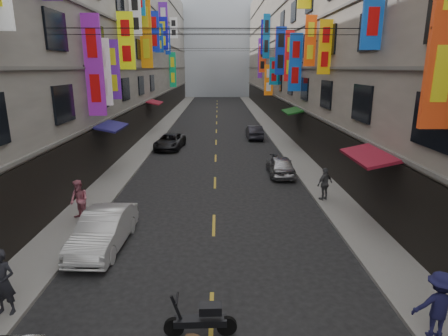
{
  "coord_description": "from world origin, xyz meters",
  "views": [
    {
      "loc": [
        0.21,
        3.39,
        6.43
      ],
      "look_at": [
        0.34,
        12.1,
        4.08
      ],
      "focal_mm": 30.0,
      "sensor_mm": 36.0,
      "label": 1
    }
  ],
  "objects_px": {
    "scooter_far_right": "(275,162)",
    "car_left_far": "(170,141)",
    "pedestrian_lnear": "(3,282)",
    "pedestrian_rfar": "(325,184)",
    "car_right_far": "(254,132)",
    "pedestrian_rnear": "(438,305)",
    "pedestrian_lfar": "(79,200)",
    "scooter_crossing": "(202,320)",
    "car_left_mid": "(104,230)",
    "car_right_mid": "(280,165)"
  },
  "relations": [
    {
      "from": "scooter_far_right",
      "to": "pedestrian_rnear",
      "type": "height_order",
      "value": "pedestrian_rnear"
    },
    {
      "from": "pedestrian_rfar",
      "to": "car_left_far",
      "type": "bearing_deg",
      "value": -85.67
    },
    {
      "from": "pedestrian_rfar",
      "to": "scooter_crossing",
      "type": "bearing_deg",
      "value": 27.68
    },
    {
      "from": "pedestrian_lfar",
      "to": "car_right_far",
      "type": "bearing_deg",
      "value": 99.6
    },
    {
      "from": "pedestrian_lnear",
      "to": "pedestrian_lfar",
      "type": "xyz_separation_m",
      "value": [
        -0.27,
        6.31,
        -0.03
      ]
    },
    {
      "from": "scooter_crossing",
      "to": "pedestrian_lfar",
      "type": "height_order",
      "value": "pedestrian_lfar"
    },
    {
      "from": "scooter_far_right",
      "to": "car_left_far",
      "type": "xyz_separation_m",
      "value": [
        -7.63,
        6.28,
        0.16
      ]
    },
    {
      "from": "scooter_far_right",
      "to": "pedestrian_rfar",
      "type": "distance_m",
      "value": 6.54
    },
    {
      "from": "car_right_mid",
      "to": "pedestrian_rnear",
      "type": "bearing_deg",
      "value": 96.46
    },
    {
      "from": "scooter_crossing",
      "to": "car_left_mid",
      "type": "distance_m",
      "value": 6.08
    },
    {
      "from": "pedestrian_lfar",
      "to": "pedestrian_rfar",
      "type": "xyz_separation_m",
      "value": [
        11.1,
        2.33,
        -0.06
      ]
    },
    {
      "from": "pedestrian_lnear",
      "to": "pedestrian_rfar",
      "type": "xyz_separation_m",
      "value": [
        10.83,
        8.63,
        -0.09
      ]
    },
    {
      "from": "car_right_far",
      "to": "pedestrian_rnear",
      "type": "relative_size",
      "value": 2.2
    },
    {
      "from": "car_left_far",
      "to": "pedestrian_lfar",
      "type": "distance_m",
      "value": 15.09
    },
    {
      "from": "pedestrian_lfar",
      "to": "car_left_mid",
      "type": "bearing_deg",
      "value": -19.08
    },
    {
      "from": "scooter_crossing",
      "to": "car_left_far",
      "type": "xyz_separation_m",
      "value": [
        -3.52,
        22.07,
        0.16
      ]
    },
    {
      "from": "car_right_mid",
      "to": "scooter_crossing",
      "type": "bearing_deg",
      "value": 74.33
    },
    {
      "from": "car_left_far",
      "to": "pedestrian_lnear",
      "type": "xyz_separation_m",
      "value": [
        -1.69,
        -21.26,
        0.42
      ]
    },
    {
      "from": "scooter_crossing",
      "to": "pedestrian_lnear",
      "type": "bearing_deg",
      "value": 79.8
    },
    {
      "from": "car_right_far",
      "to": "pedestrian_lnear",
      "type": "bearing_deg",
      "value": 69.42
    },
    {
      "from": "car_right_mid",
      "to": "pedestrian_lnear",
      "type": "distance_m",
      "value": 16.36
    },
    {
      "from": "car_right_mid",
      "to": "pedestrian_lnear",
      "type": "bearing_deg",
      "value": 55.71
    },
    {
      "from": "car_left_far",
      "to": "pedestrian_rfar",
      "type": "bearing_deg",
      "value": -48.6
    },
    {
      "from": "pedestrian_rfar",
      "to": "car_left_mid",
      "type": "bearing_deg",
      "value": -5.02
    },
    {
      "from": "scooter_crossing",
      "to": "pedestrian_lnear",
      "type": "distance_m",
      "value": 5.3
    },
    {
      "from": "car_left_far",
      "to": "car_right_mid",
      "type": "distance_m",
      "value": 11.06
    },
    {
      "from": "car_right_far",
      "to": "pedestrian_rnear",
      "type": "height_order",
      "value": "pedestrian_rnear"
    },
    {
      "from": "car_left_mid",
      "to": "pedestrian_rnear",
      "type": "xyz_separation_m",
      "value": [
        9.4,
        -5.02,
        0.29
      ]
    },
    {
      "from": "car_left_mid",
      "to": "scooter_far_right",
      "type": "bearing_deg",
      "value": 57.28
    },
    {
      "from": "car_right_mid",
      "to": "car_right_far",
      "type": "distance_m",
      "value": 12.22
    },
    {
      "from": "car_right_mid",
      "to": "pedestrian_rfar",
      "type": "height_order",
      "value": "pedestrian_rfar"
    },
    {
      "from": "scooter_far_right",
      "to": "pedestrian_lfar",
      "type": "height_order",
      "value": "pedestrian_lfar"
    },
    {
      "from": "scooter_crossing",
      "to": "car_left_mid",
      "type": "relative_size",
      "value": 0.43
    },
    {
      "from": "car_left_mid",
      "to": "car_right_mid",
      "type": "height_order",
      "value": "car_left_mid"
    },
    {
      "from": "car_left_mid",
      "to": "pedestrian_rfar",
      "type": "xyz_separation_m",
      "value": [
        9.4,
        4.69,
        0.24
      ]
    },
    {
      "from": "pedestrian_lnear",
      "to": "pedestrian_rnear",
      "type": "xyz_separation_m",
      "value": [
        10.83,
        -1.08,
        -0.05
      ]
    },
    {
      "from": "pedestrian_lfar",
      "to": "pedestrian_rfar",
      "type": "relative_size",
      "value": 1.07
    },
    {
      "from": "scooter_crossing",
      "to": "pedestrian_rfar",
      "type": "distance_m",
      "value": 11.0
    },
    {
      "from": "scooter_far_right",
      "to": "pedestrian_rfar",
      "type": "xyz_separation_m",
      "value": [
        1.51,
        -6.35,
        0.49
      ]
    },
    {
      "from": "car_right_mid",
      "to": "scooter_far_right",
      "type": "bearing_deg",
      "value": -85.36
    },
    {
      "from": "pedestrian_rnear",
      "to": "pedestrian_rfar",
      "type": "distance_m",
      "value": 9.72
    },
    {
      "from": "scooter_crossing",
      "to": "car_right_far",
      "type": "xyz_separation_m",
      "value": [
        3.77,
        26.39,
        0.18
      ]
    },
    {
      "from": "pedestrian_lnear",
      "to": "pedestrian_rnear",
      "type": "height_order",
      "value": "pedestrian_lnear"
    },
    {
      "from": "car_left_mid",
      "to": "pedestrian_lfar",
      "type": "bearing_deg",
      "value": 128.55
    },
    {
      "from": "car_right_far",
      "to": "pedestrian_lnear",
      "type": "xyz_separation_m",
      "value": [
        -8.97,
        -25.58,
        0.4
      ]
    },
    {
      "from": "scooter_far_right",
      "to": "car_left_mid",
      "type": "xyz_separation_m",
      "value": [
        -7.89,
        -11.04,
        0.25
      ]
    },
    {
      "from": "scooter_crossing",
      "to": "car_right_far",
      "type": "relative_size",
      "value": 0.48
    },
    {
      "from": "scooter_far_right",
      "to": "car_left_mid",
      "type": "bearing_deg",
      "value": 71.72
    },
    {
      "from": "scooter_far_right",
      "to": "pedestrian_rnear",
      "type": "xyz_separation_m",
      "value": [
        1.51,
        -16.06,
        0.54
      ]
    },
    {
      "from": "car_left_far",
      "to": "pedestrian_rnear",
      "type": "relative_size",
      "value": 2.53
    }
  ]
}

